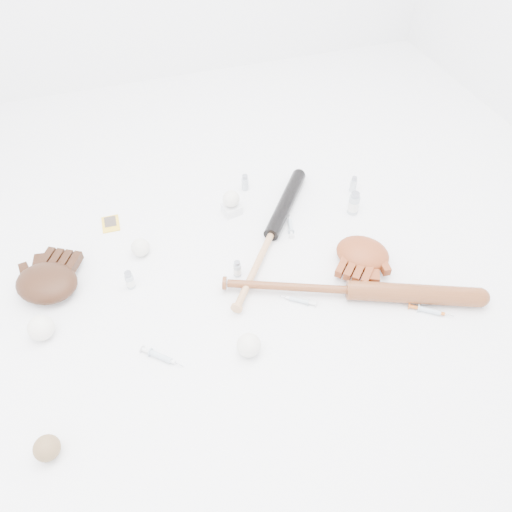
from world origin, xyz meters
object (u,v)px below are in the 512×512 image
object	(u,v)px
bat_dark	(271,234)
bat_wood	(350,290)
glove_dark	(47,283)
pedestal	(232,209)

from	to	relation	value
bat_dark	bat_wood	size ratio (longest dim) A/B	0.86
glove_dark	pedestal	distance (m)	0.73
bat_wood	pedestal	world-z (taller)	bat_wood
bat_dark	pedestal	xyz separation A→B (m)	(-0.10, 0.19, -0.01)
bat_dark	pedestal	size ratio (longest dim) A/B	11.89
bat_wood	pedestal	xyz separation A→B (m)	(-0.26, 0.53, -0.02)
bat_wood	bat_dark	bearing A→B (deg)	137.47
bat_dark	pedestal	world-z (taller)	bat_dark
bat_dark	pedestal	distance (m)	0.22
glove_dark	bat_dark	bearing A→B (deg)	29.33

